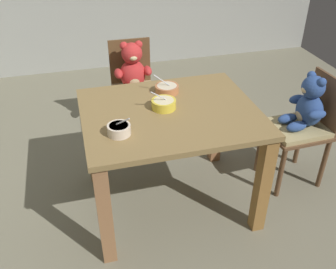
% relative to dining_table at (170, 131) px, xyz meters
% --- Properties ---
extents(ground_plane, '(5.20, 5.20, 0.04)m').
position_rel_dining_table_xyz_m(ground_plane, '(0.00, 0.00, -0.61)').
color(ground_plane, '#75715C').
extents(dining_table, '(1.07, 0.88, 0.74)m').
position_rel_dining_table_xyz_m(dining_table, '(0.00, 0.00, 0.00)').
color(dining_table, olive).
rests_on(dining_table, ground_plane).
extents(teddy_chair_near_right, '(0.42, 0.38, 0.85)m').
position_rel_dining_table_xyz_m(teddy_chair_near_right, '(0.98, 0.01, -0.04)').
color(teddy_chair_near_right, brown).
rests_on(teddy_chair_near_right, ground_plane).
extents(teddy_chair_far_center, '(0.38, 0.40, 0.87)m').
position_rel_dining_table_xyz_m(teddy_chair_far_center, '(-0.07, 0.88, -0.03)').
color(teddy_chair_far_center, brown).
rests_on(teddy_chair_far_center, ground_plane).
extents(porridge_bowl_terracotta_far_center, '(0.17, 0.16, 0.13)m').
position_rel_dining_table_xyz_m(porridge_bowl_terracotta_far_center, '(0.04, 0.24, 0.17)').
color(porridge_bowl_terracotta_far_center, '#BC7246').
rests_on(porridge_bowl_terracotta_far_center, dining_table).
extents(porridge_bowl_yellow_center, '(0.16, 0.15, 0.13)m').
position_rel_dining_table_xyz_m(porridge_bowl_yellow_center, '(-0.03, 0.04, 0.18)').
color(porridge_bowl_yellow_center, gold).
rests_on(porridge_bowl_yellow_center, dining_table).
extents(porridge_bowl_cream_near_left, '(0.13, 0.13, 0.12)m').
position_rel_dining_table_xyz_m(porridge_bowl_cream_near_left, '(-0.34, -0.18, 0.18)').
color(porridge_bowl_cream_near_left, beige).
rests_on(porridge_bowl_cream_near_left, dining_table).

